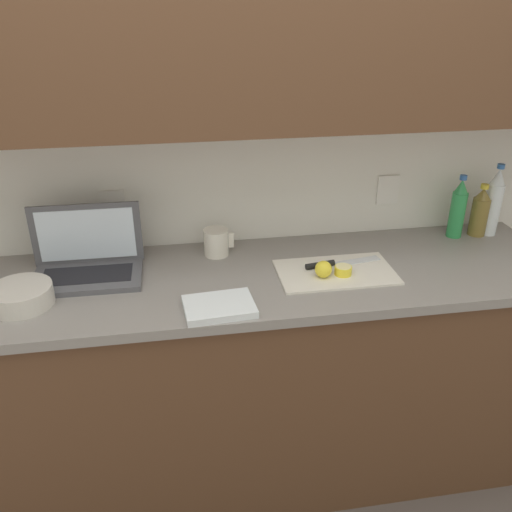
% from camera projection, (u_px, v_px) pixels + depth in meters
% --- Properties ---
extents(ground_plane, '(12.00, 12.00, 0.00)m').
position_uv_depth(ground_plane, '(224.00, 468.00, 2.32)').
color(ground_plane, '#564C47').
rests_on(ground_plane, ground).
extents(wall_back, '(5.20, 0.38, 2.60)m').
position_uv_depth(wall_back, '(205.00, 83.00, 1.83)').
color(wall_back, white).
rests_on(wall_back, ground_plane).
extents(counter_unit, '(2.55, 0.60, 0.93)m').
position_uv_depth(counter_unit, '(216.00, 381.00, 2.11)').
color(counter_unit, brown).
rests_on(counter_unit, ground_plane).
extents(laptop, '(0.38, 0.23, 0.24)m').
position_uv_depth(laptop, '(87.00, 260.00, 1.90)').
color(laptop, '#515156').
rests_on(laptop, counter_unit).
extents(cutting_board, '(0.42, 0.25, 0.01)m').
position_uv_depth(cutting_board, '(336.00, 272.00, 1.93)').
color(cutting_board, silver).
rests_on(cutting_board, counter_unit).
extents(knife, '(0.30, 0.08, 0.02)m').
position_uv_depth(knife, '(330.00, 264.00, 1.96)').
color(knife, silver).
rests_on(knife, cutting_board).
extents(lemon_half_cut, '(0.06, 0.06, 0.03)m').
position_uv_depth(lemon_half_cut, '(343.00, 270.00, 1.90)').
color(lemon_half_cut, yellow).
rests_on(lemon_half_cut, cutting_board).
extents(lemon_whole_beside, '(0.06, 0.06, 0.06)m').
position_uv_depth(lemon_whole_beside, '(323.00, 269.00, 1.88)').
color(lemon_whole_beside, yellow).
rests_on(lemon_whole_beside, cutting_board).
extents(bottle_green_soda, '(0.06, 0.06, 0.26)m').
position_uv_depth(bottle_green_soda, '(458.00, 209.00, 2.17)').
color(bottle_green_soda, '#2D934C').
rests_on(bottle_green_soda, counter_unit).
extents(bottle_oil_tall, '(0.07, 0.07, 0.22)m').
position_uv_depth(bottle_oil_tall, '(480.00, 212.00, 2.19)').
color(bottle_oil_tall, olive).
rests_on(bottle_oil_tall, counter_unit).
extents(bottle_water_clear, '(0.06, 0.06, 0.30)m').
position_uv_depth(bottle_water_clear, '(494.00, 203.00, 2.18)').
color(bottle_water_clear, silver).
rests_on(bottle_water_clear, counter_unit).
extents(measuring_cup, '(0.11, 0.09, 0.10)m').
position_uv_depth(measuring_cup, '(216.00, 242.00, 2.05)').
color(measuring_cup, silver).
rests_on(measuring_cup, counter_unit).
extents(bowl_white, '(0.20, 0.20, 0.07)m').
position_uv_depth(bowl_white, '(21.00, 296.00, 1.73)').
color(bowl_white, beige).
rests_on(bowl_white, counter_unit).
extents(dish_towel, '(0.23, 0.18, 0.02)m').
position_uv_depth(dish_towel, '(219.00, 307.00, 1.71)').
color(dish_towel, white).
rests_on(dish_towel, counter_unit).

